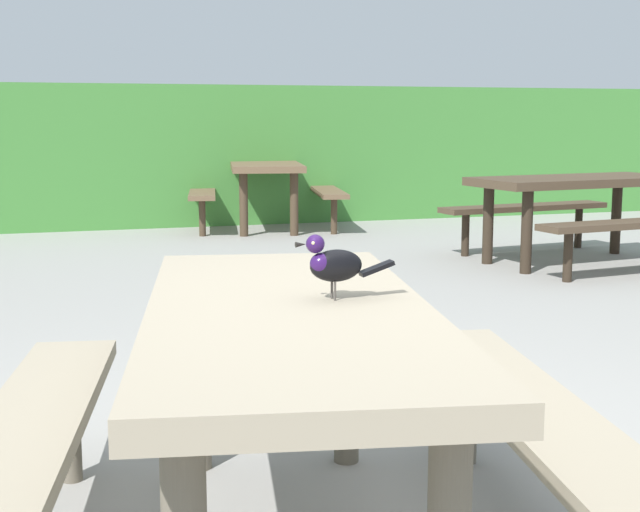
{
  "coord_description": "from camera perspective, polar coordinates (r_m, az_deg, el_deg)",
  "views": [
    {
      "loc": [
        -0.94,
        -2.49,
        1.24
      ],
      "look_at": [
        -0.18,
        -0.04,
        0.84
      ],
      "focal_mm": 49.99,
      "sensor_mm": 36.0,
      "label": 1
    }
  ],
  "objects": [
    {
      "name": "hedge_wall",
      "position": [
        11.08,
        -12.41,
        6.4
      ],
      "size": [
        28.0,
        1.93,
        1.61
      ],
      "primitive_type": "cube",
      "color": "#428438",
      "rests_on": "ground"
    },
    {
      "name": "picnic_table_foreground",
      "position": [
        2.46,
        -1.99,
        -7.27
      ],
      "size": [
        1.96,
        1.98,
        0.74
      ],
      "color": "gray",
      "rests_on": "ground"
    },
    {
      "name": "bird_grackle",
      "position": [
        2.45,
        0.8,
        -0.46
      ],
      "size": [
        0.29,
        0.07,
        0.18
      ],
      "color": "black",
      "rests_on": "picnic_table_foreground"
    },
    {
      "name": "picnic_table_mid_left",
      "position": [
        10.07,
        -3.54,
        4.96
      ],
      "size": [
        1.96,
        1.99,
        0.74
      ],
      "color": "brown",
      "rests_on": "ground"
    },
    {
      "name": "picnic_table_far_centre",
      "position": [
        7.91,
        16.05,
        3.56
      ],
      "size": [
        1.9,
        1.87,
        0.74
      ],
      "color": "#473828",
      "rests_on": "ground"
    }
  ]
}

